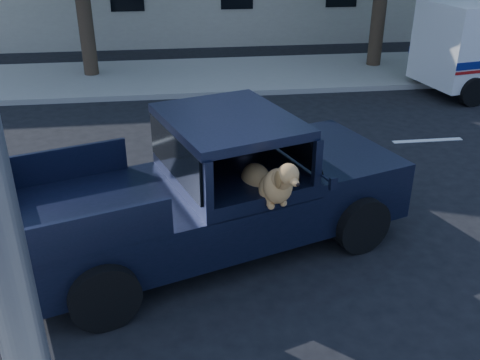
{
  "coord_description": "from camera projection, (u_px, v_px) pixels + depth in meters",
  "views": [
    {
      "loc": [
        -1.61,
        -7.03,
        4.48
      ],
      "look_at": [
        -0.75,
        -0.53,
        1.25
      ],
      "focal_mm": 40.0,
      "sensor_mm": 36.0,
      "label": 1
    }
  ],
  "objects": [
    {
      "name": "far_sidewalk",
      "position": [
        223.0,
        75.0,
        16.57
      ],
      "size": [
        60.0,
        4.0,
        0.15
      ],
      "primitive_type": "cube",
      "color": "gray",
      "rests_on": "ground"
    },
    {
      "name": "ground",
      "position": [
        282.0,
        233.0,
        8.43
      ],
      "size": [
        120.0,
        120.0,
        0.0
      ],
      "primitive_type": "plane",
      "color": "black",
      "rests_on": "ground"
    },
    {
      "name": "pickup_truck",
      "position": [
        208.0,
        206.0,
        7.82
      ],
      "size": [
        6.01,
        3.82,
        2.01
      ],
      "rotation": [
        0.0,
        0.0,
        0.32
      ],
      "color": "black",
      "rests_on": "ground"
    },
    {
      "name": "lane_stripes",
      "position": [
        341.0,
        145.0,
        11.68
      ],
      "size": [
        21.6,
        0.14,
        0.01
      ],
      "primitive_type": null,
      "color": "silver",
      "rests_on": "ground"
    }
  ]
}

